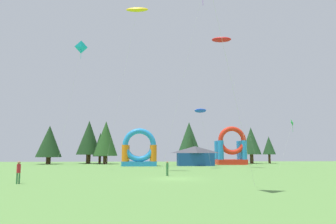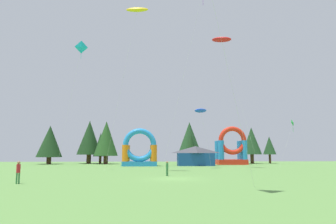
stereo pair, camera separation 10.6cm
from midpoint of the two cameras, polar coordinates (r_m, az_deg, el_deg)
The scene contains 19 objects.
ground_plane at distance 30.37m, azimuth 1.20°, elevation -12.06°, with size 120.00×120.00×0.00m, color #5B8C42.
kite_yellow_parafoil at distance 46.50m, azimuth -5.59°, elevation 18.06°, with size 5.86×2.07×23.10m.
kite_red_parafoil at distance 55.99m, azimuth 9.79°, elevation 12.88°, with size 6.67×4.40×22.55m.
kite_blue_parafoil at distance 51.26m, azimuth 6.04°, elevation 0.25°, with size 3.29×2.55×9.82m.
kite_green_diamond at distance 56.53m, azimuth 21.90°, elevation -1.91°, with size 3.09×0.84×7.88m.
kite_cyan_diamond at distance 48.62m, azimuth -15.49°, elevation 11.18°, with size 4.18×2.66×18.51m.
person_midfield at distance 33.91m, azimuth -0.07°, elevation -10.03°, with size 0.36×0.36×1.55m.
person_far_side at distance 27.90m, azimuth -25.54°, elevation -9.58°, with size 0.41×0.41×1.78m.
inflatable_yellow_castle at distance 67.86m, azimuth 11.55°, elevation -6.86°, with size 6.16×4.40×7.98m.
inflatable_red_slide at distance 59.32m, azimuth -5.14°, elevation -7.39°, with size 6.45×4.49×7.00m.
festival_tent at distance 60.87m, azimuth 5.10°, elevation -7.98°, with size 6.89×3.35×3.74m.
tree_row_0 at distance 74.44m, azimuth -20.72°, elevation -5.03°, with size 5.58×5.58×8.52m.
tree_row_1 at distance 75.58m, azimuth -14.10°, elevation -4.57°, with size 5.64×5.64×9.97m.
tree_row_2 at distance 73.50m, azimuth -12.16°, elevation -5.85°, with size 3.25×3.25×7.01m.
tree_row_3 at distance 71.79m, azimuth -11.16°, elevation -4.77°, with size 5.35×5.35×9.57m.
tree_row_4 at distance 76.14m, azimuth 3.99°, elevation -4.76°, with size 5.65×5.65×9.91m.
tree_row_5 at distance 74.21m, azimuth 4.25°, elevation -5.94°, with size 3.07×3.07×6.75m.
tree_row_6 at distance 76.13m, azimuth 15.03°, elevation -5.13°, with size 4.54×4.54×8.42m.
tree_row_7 at distance 78.48m, azimuth 18.04°, elevation -5.84°, with size 3.01×3.01×6.36m.
Camera 2 is at (-2.50, -30.17, 2.42)m, focal length 33.42 mm.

